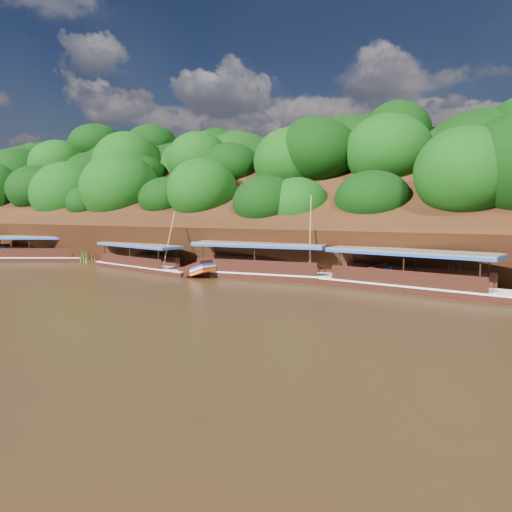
# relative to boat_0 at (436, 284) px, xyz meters

# --- Properties ---
(ground) EXTENTS (160.00, 160.00, 0.00)m
(ground) POSITION_rel_boat_0_xyz_m (-10.85, -6.67, -0.60)
(ground) COLOR black
(ground) RESTS_ON ground
(riverbank) EXTENTS (120.00, 30.06, 19.40)m
(riverbank) POSITION_rel_boat_0_xyz_m (-10.86, 16.06, 1.29)
(riverbank) COLOR black
(riverbank) RESTS_ON ground
(boat_0) EXTENTS (16.48, 5.15, 6.70)m
(boat_0) POSITION_rel_boat_0_xyz_m (0.00, 0.00, 0.00)
(boat_0) COLOR black
(boat_0) RESTS_ON ground
(boat_1) EXTENTS (15.81, 3.72, 6.73)m
(boat_1) POSITION_rel_boat_0_xyz_m (-11.31, 1.44, 0.01)
(boat_1) COLOR black
(boat_1) RESTS_ON ground
(boat_2) EXTENTS (14.13, 5.15, 5.50)m
(boat_2) POSITION_rel_boat_0_xyz_m (-23.32, 1.00, -0.10)
(boat_2) COLOR black
(boat_2) RESTS_ON ground
(boat_3) EXTENTS (13.52, 8.11, 2.99)m
(boat_3) POSITION_rel_boat_0_xyz_m (-37.13, 2.49, -0.03)
(boat_3) COLOR black
(boat_3) RESTS_ON ground
(reeds) EXTENTS (50.66, 2.31, 2.03)m
(reeds) POSITION_rel_boat_0_xyz_m (-13.51, 2.70, 0.24)
(reeds) COLOR #2C6D1B
(reeds) RESTS_ON ground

